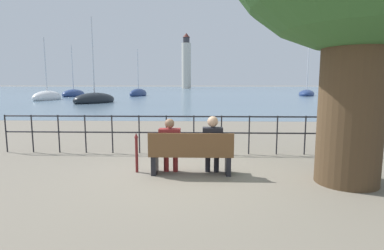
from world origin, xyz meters
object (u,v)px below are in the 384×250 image
(sailboat_1, at_px, (47,97))
(harbor_lighthouse, at_px, (186,63))
(sailboat_4, at_px, (95,100))
(sailboat_3, at_px, (138,94))
(closed_umbrella, at_px, (137,150))
(sailboat_0, at_px, (307,94))
(park_bench, at_px, (191,154))
(seated_person_left, at_px, (170,143))
(sailboat_2, at_px, (74,94))
(seated_person_right, at_px, (213,142))

(sailboat_1, distance_m, harbor_lighthouse, 109.50)
(sailboat_4, bearing_deg, sailboat_3, 113.17)
(closed_umbrella, bearing_deg, sailboat_4, 111.85)
(closed_umbrella, height_order, sailboat_0, sailboat_0)
(sailboat_3, height_order, sailboat_4, sailboat_4)
(sailboat_4, relative_size, harbor_lighthouse, 0.35)
(sailboat_1, bearing_deg, closed_umbrella, -58.04)
(park_bench, distance_m, seated_person_left, 0.50)
(closed_umbrella, relative_size, sailboat_2, 0.10)
(sailboat_2, distance_m, sailboat_4, 19.31)
(seated_person_right, height_order, sailboat_3, sailboat_3)
(seated_person_right, bearing_deg, sailboat_4, 115.02)
(seated_person_left, height_order, sailboat_3, sailboat_3)
(seated_person_right, distance_m, sailboat_1, 35.36)
(sailboat_4, bearing_deg, sailboat_2, 143.99)
(seated_person_right, height_order, sailboat_2, sailboat_2)
(park_bench, bearing_deg, sailboat_1, 122.11)
(harbor_lighthouse, bearing_deg, closed_umbrella, -87.30)
(sailboat_1, distance_m, sailboat_2, 11.50)
(sailboat_1, bearing_deg, park_bench, -56.50)
(seated_person_right, height_order, harbor_lighthouse, harbor_lighthouse)
(closed_umbrella, relative_size, sailboat_4, 0.10)
(seated_person_left, height_order, closed_umbrella, seated_person_left)
(sailboat_0, bearing_deg, harbor_lighthouse, 128.00)
(sailboat_0, height_order, sailboat_2, sailboat_0)
(closed_umbrella, height_order, sailboat_2, sailboat_2)
(seated_person_right, xyz_separation_m, sailboat_2, (-20.84, 41.10, -0.33))
(seated_person_left, height_order, sailboat_2, sailboat_2)
(seated_person_left, height_order, sailboat_0, sailboat_0)
(park_bench, bearing_deg, sailboat_2, 116.35)
(sailboat_1, height_order, sailboat_2, sailboat_2)
(sailboat_2, height_order, sailboat_4, sailboat_4)
(sailboat_2, xyz_separation_m, sailboat_3, (9.95, 2.22, 0.02))
(sailboat_0, relative_size, harbor_lighthouse, 0.50)
(sailboat_2, bearing_deg, harbor_lighthouse, 86.29)
(closed_umbrella, height_order, sailboat_1, sailboat_1)
(sailboat_2, height_order, sailboat_3, sailboat_2)
(seated_person_left, xyz_separation_m, harbor_lighthouse, (-7.22, 138.04, 11.38))
(sailboat_2, height_order, harbor_lighthouse, harbor_lighthouse)
(park_bench, height_order, sailboat_2, sailboat_2)
(park_bench, xyz_separation_m, closed_umbrella, (-1.17, 0.13, 0.05))
(seated_person_right, bearing_deg, sailboat_0, 69.08)
(sailboat_3, bearing_deg, sailboat_2, -158.56)
(sailboat_1, xyz_separation_m, sailboat_3, (8.26, 13.60, 0.02))
(sailboat_0, xyz_separation_m, sailboat_2, (-38.25, -4.47, -0.00))
(park_bench, height_order, seated_person_left, seated_person_left)
(sailboat_4, bearing_deg, park_bench, -41.42)
(seated_person_right, relative_size, sailboat_1, 0.15)
(seated_person_right, relative_size, sailboat_3, 0.15)
(seated_person_right, height_order, sailboat_4, sailboat_4)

